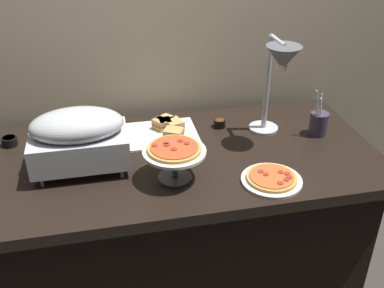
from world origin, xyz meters
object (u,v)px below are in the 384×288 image
Objects in this scene: sandwich_platter at (166,130)px; chafing_dish at (78,137)px; sauce_cup_far at (220,123)px; utensil_holder at (319,123)px; pizza_plate_center at (174,153)px; sauce_cup_near at (9,141)px; heat_lamp at (279,67)px; pizza_plate_front at (272,179)px.

chafing_dish is at bearing -149.29° from sandwich_platter.
utensil_holder is (0.43, -0.17, 0.04)m from sauce_cup_far.
pizza_plate_center reaches higher than sauce_cup_near.
utensil_holder is at bearing 17.15° from pizza_plate_center.
chafing_dish is 6.79× the size of sauce_cup_far.
sauce_cup_near is (-1.18, 0.21, -0.34)m from heat_lamp.
heat_lamp is 1.87× the size of pizza_plate_center.
sandwich_platter is 0.71m from sauce_cup_near.
sandwich_platter is 5.75× the size of sauce_cup_far.
pizza_plate_front is at bearing -137.02° from utensil_holder.
chafing_dish is 0.83× the size of heat_lamp.
sauce_cup_near and sauce_cup_far have the same top height.
chafing_dish reaches higher than sandwich_platter.
sandwich_platter reaches higher than pizza_plate_front.
utensil_holder is at bearing 4.06° from heat_lamp.
pizza_plate_center is 4.38× the size of sauce_cup_far.
chafing_dish is at bearing -159.59° from sauce_cup_far.
sauce_cup_near is (-1.06, 0.52, 0.01)m from pizza_plate_front.
chafing_dish is 0.44m from sauce_cup_near.
chafing_dish reaches higher than sauce_cup_far.
utensil_holder is at bearing -12.38° from sandwich_platter.
sandwich_platter is 0.27m from sauce_cup_far.
heat_lamp reaches higher than pizza_plate_front.
chafing_dish is 5.62× the size of sauce_cup_near.
heat_lamp reaches higher than sauce_cup_far.
sandwich_platter is (0.39, 0.23, -0.13)m from chafing_dish.
sandwich_platter is (0.02, 0.38, -0.09)m from pizza_plate_center.
chafing_dish is at bearing -176.01° from utensil_holder.
pizza_plate_center reaches higher than sandwich_platter.
heat_lamp is 6.78× the size of sauce_cup_near.
sauce_cup_far is 0.25× the size of utensil_holder.
pizza_plate_center is at bearing -31.31° from sauce_cup_near.
pizza_plate_center reaches higher than pizza_plate_front.
sauce_cup_near is (-0.32, 0.27, -0.13)m from chafing_dish.
utensil_holder is (1.41, -0.19, 0.04)m from sauce_cup_near.
heat_lamp is at bearing -19.94° from sandwich_platter.
pizza_plate_center is (-0.49, -0.21, -0.24)m from heat_lamp.
sauce_cup_near is at bearing 153.72° from pizza_plate_front.
pizza_plate_front is 3.53× the size of sauce_cup_near.
heat_lamp is 1.24m from sauce_cup_near.
pizza_plate_center is at bearing -162.85° from utensil_holder.
pizza_plate_front is 0.50m from sauce_cup_far.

